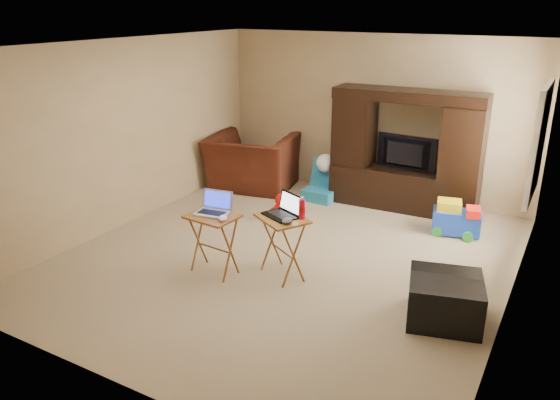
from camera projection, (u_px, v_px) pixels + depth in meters
The scene contains 22 objects.
floor at pixel (288, 257), 6.67m from camera, with size 5.50×5.50×0.00m, color tan.
ceiling at pixel (289, 45), 5.81m from camera, with size 5.50×5.50×0.00m, color silver.
wall_back at pixel (373, 117), 8.49m from camera, with size 5.00×5.00×0.00m, color tan.
wall_front at pixel (108, 246), 3.99m from camera, with size 5.00×5.00×0.00m, color tan.
wall_left at pixel (127, 133), 7.40m from camera, with size 5.50×5.50×0.00m, color tan.
wall_right at pixel (523, 194), 5.08m from camera, with size 5.50×5.50×0.00m, color tan.
window_pane at pixel (541, 143), 6.31m from camera, with size 1.20×1.20×0.00m, color white.
window_frame at pixel (539, 142), 6.32m from camera, with size 0.06×1.14×1.34m, color white.
entertainment_center at pixel (405, 151), 7.96m from camera, with size 2.16×0.54×1.77m, color black.
television at pixel (404, 154), 7.94m from camera, with size 0.90×0.12×0.52m, color black.
recliner at pixel (252, 162), 9.00m from camera, with size 1.35×1.18×0.88m, color #4E1B10.
child_rocker at pixel (321, 181), 8.49m from camera, with size 0.47×0.54×0.63m, color teal, non-canonical shape.
plush_toy at pixel (282, 207), 7.71m from camera, with size 0.37×0.31×0.41m, color red, non-canonical shape.
push_toy at pixel (457, 218), 7.24m from camera, with size 0.62×0.44×0.47m, color blue, non-canonical shape.
ottoman at pixel (445, 300), 5.28m from camera, with size 0.68×0.68×0.44m, color black.
tray_table_left at pixel (214, 244), 6.17m from camera, with size 0.54×0.43×0.70m, color #945823.
tray_table_right at pixel (282, 247), 6.09m from camera, with size 0.55×0.44×0.71m, color #9E6226.
laptop_left at pixel (211, 204), 6.05m from camera, with size 0.37×0.30×0.24m, color #ABAAAF.
laptop_right at pixel (280, 206), 5.96m from camera, with size 0.37×0.30×0.24m, color black.
mouse_left at pixel (223, 218), 5.89m from camera, with size 0.09×0.14×0.06m, color white.
mouse_right at pixel (287, 221), 5.80m from camera, with size 0.09×0.14×0.06m, color #3C3B40.
water_bottle at pixel (302, 209), 5.90m from camera, with size 0.07×0.07×0.22m, color red.
Camera 1 is at (2.89, -5.29, 2.93)m, focal length 35.00 mm.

